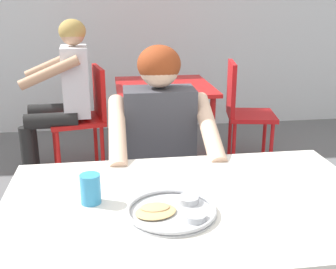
{
  "coord_description": "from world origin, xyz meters",
  "views": [
    {
      "loc": [
        -0.3,
        -1.17,
        1.39
      ],
      "look_at": [
        -0.09,
        0.3,
        0.9
      ],
      "focal_mm": 44.71,
      "sensor_mm": 36.0,
      "label": 1
    }
  ],
  "objects_px": {
    "patron_background": "(64,85)",
    "drinking_cup": "(90,188)",
    "chair_red_right": "(242,106)",
    "table_foreground": "(191,220)",
    "diner_foreground": "(161,149)",
    "table_background_red": "(164,96)",
    "chair_foreground": "(157,176)",
    "thali_tray": "(172,210)",
    "chair_red_left": "(86,112)"
  },
  "relations": [
    {
      "from": "patron_background",
      "to": "drinking_cup",
      "type": "bearing_deg",
      "value": -82.49
    },
    {
      "from": "chair_red_right",
      "to": "patron_background",
      "type": "xyz_separation_m",
      "value": [
        -1.46,
        -0.01,
        0.23
      ]
    },
    {
      "from": "table_foreground",
      "to": "chair_red_right",
      "type": "xyz_separation_m",
      "value": [
        0.86,
        2.11,
        -0.17
      ]
    },
    {
      "from": "diner_foreground",
      "to": "table_background_red",
      "type": "bearing_deg",
      "value": 82.0
    },
    {
      "from": "chair_foreground",
      "to": "patron_background",
      "type": "xyz_separation_m",
      "value": [
        -0.58,
        1.26,
        0.27
      ]
    },
    {
      "from": "thali_tray",
      "to": "chair_red_right",
      "type": "distance_m",
      "value": 2.4
    },
    {
      "from": "thali_tray",
      "to": "table_background_red",
      "type": "xyz_separation_m",
      "value": [
        0.27,
        2.19,
        -0.14
      ]
    },
    {
      "from": "thali_tray",
      "to": "chair_red_right",
      "type": "relative_size",
      "value": 0.32
    },
    {
      "from": "diner_foreground",
      "to": "patron_background",
      "type": "relative_size",
      "value": 0.96
    },
    {
      "from": "thali_tray",
      "to": "chair_red_left",
      "type": "distance_m",
      "value": 2.25
    },
    {
      "from": "chair_red_left",
      "to": "table_foreground",
      "type": "bearing_deg",
      "value": -78.1
    },
    {
      "from": "chair_foreground",
      "to": "diner_foreground",
      "type": "bearing_deg",
      "value": -90.88
    },
    {
      "from": "chair_red_right",
      "to": "table_background_red",
      "type": "bearing_deg",
      "value": -179.75
    },
    {
      "from": "chair_foreground",
      "to": "patron_background",
      "type": "distance_m",
      "value": 1.41
    },
    {
      "from": "chair_red_right",
      "to": "drinking_cup",
      "type": "bearing_deg",
      "value": -119.8
    },
    {
      "from": "diner_foreground",
      "to": "chair_red_left",
      "type": "distance_m",
      "value": 1.57
    },
    {
      "from": "table_foreground",
      "to": "chair_red_left",
      "type": "bearing_deg",
      "value": 101.9
    },
    {
      "from": "chair_foreground",
      "to": "chair_red_right",
      "type": "height_order",
      "value": "chair_red_right"
    },
    {
      "from": "chair_red_left",
      "to": "patron_background",
      "type": "height_order",
      "value": "patron_background"
    },
    {
      "from": "chair_foreground",
      "to": "chair_red_left",
      "type": "distance_m",
      "value": 1.35
    },
    {
      "from": "chair_foreground",
      "to": "thali_tray",
      "type": "bearing_deg",
      "value": -93.78
    },
    {
      "from": "drinking_cup",
      "to": "chair_red_right",
      "type": "distance_m",
      "value": 2.42
    },
    {
      "from": "thali_tray",
      "to": "drinking_cup",
      "type": "height_order",
      "value": "drinking_cup"
    },
    {
      "from": "drinking_cup",
      "to": "chair_foreground",
      "type": "height_order",
      "value": "drinking_cup"
    },
    {
      "from": "table_foreground",
      "to": "thali_tray",
      "type": "height_order",
      "value": "thali_tray"
    },
    {
      "from": "table_background_red",
      "to": "patron_background",
      "type": "relative_size",
      "value": 0.68
    },
    {
      "from": "chair_foreground",
      "to": "table_background_red",
      "type": "xyz_separation_m",
      "value": [
        0.2,
        1.26,
        0.15
      ]
    },
    {
      "from": "chair_red_right",
      "to": "diner_foreground",
      "type": "bearing_deg",
      "value": -120.78
    },
    {
      "from": "chair_red_right",
      "to": "chair_red_left",
      "type": "bearing_deg",
      "value": 179.36
    },
    {
      "from": "chair_red_left",
      "to": "chair_foreground",
      "type": "bearing_deg",
      "value": -71.38
    },
    {
      "from": "table_foreground",
      "to": "table_background_red",
      "type": "distance_m",
      "value": 2.12
    },
    {
      "from": "table_background_red",
      "to": "patron_background",
      "type": "distance_m",
      "value": 0.8
    },
    {
      "from": "chair_red_left",
      "to": "thali_tray",
      "type": "bearing_deg",
      "value": -80.47
    },
    {
      "from": "drinking_cup",
      "to": "chair_red_right",
      "type": "xyz_separation_m",
      "value": [
        1.19,
        2.08,
        -0.3
      ]
    },
    {
      "from": "thali_tray",
      "to": "chair_foreground",
      "type": "bearing_deg",
      "value": 86.22
    },
    {
      "from": "chair_red_left",
      "to": "chair_red_right",
      "type": "relative_size",
      "value": 0.98
    },
    {
      "from": "chair_foreground",
      "to": "diner_foreground",
      "type": "height_order",
      "value": "diner_foreground"
    },
    {
      "from": "drinking_cup",
      "to": "table_background_red",
      "type": "relative_size",
      "value": 0.12
    },
    {
      "from": "table_foreground",
      "to": "chair_foreground",
      "type": "bearing_deg",
      "value": 91.1
    },
    {
      "from": "thali_tray",
      "to": "patron_background",
      "type": "xyz_separation_m",
      "value": [
        -0.52,
        2.18,
        -0.02
      ]
    },
    {
      "from": "thali_tray",
      "to": "drinking_cup",
      "type": "xyz_separation_m",
      "value": [
        -0.25,
        0.11,
        0.04
      ]
    },
    {
      "from": "table_foreground",
      "to": "diner_foreground",
      "type": "bearing_deg",
      "value": 91.78
    },
    {
      "from": "chair_foreground",
      "to": "chair_red_left",
      "type": "height_order",
      "value": "chair_red_left"
    },
    {
      "from": "table_foreground",
      "to": "diner_foreground",
      "type": "xyz_separation_m",
      "value": [
        -0.02,
        0.63,
        0.03
      ]
    },
    {
      "from": "chair_foreground",
      "to": "diner_foreground",
      "type": "xyz_separation_m",
      "value": [
        -0.0,
        -0.22,
        0.23
      ]
    },
    {
      "from": "thali_tray",
      "to": "chair_foreground",
      "type": "height_order",
      "value": "chair_foreground"
    },
    {
      "from": "thali_tray",
      "to": "patron_background",
      "type": "relative_size",
      "value": 0.23
    },
    {
      "from": "thali_tray",
      "to": "chair_foreground",
      "type": "relative_size",
      "value": 0.35
    },
    {
      "from": "drinking_cup",
      "to": "diner_foreground",
      "type": "height_order",
      "value": "diner_foreground"
    },
    {
      "from": "thali_tray",
      "to": "chair_red_left",
      "type": "height_order",
      "value": "chair_red_left"
    }
  ]
}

